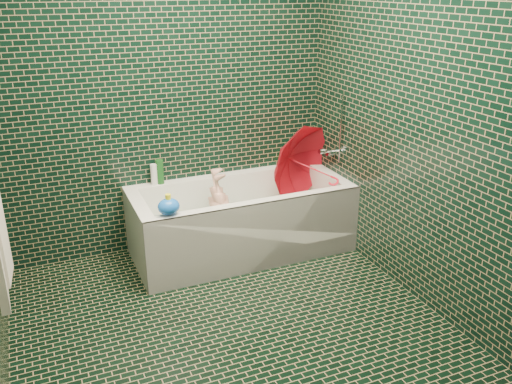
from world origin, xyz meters
name	(u,v)px	position (x,y,z in m)	size (l,w,h in m)	color
floor	(236,334)	(0.00, 0.00, 0.00)	(2.80, 2.80, 0.00)	black
wall_back	(167,93)	(0.00, 1.40, 1.25)	(2.80, 2.80, 0.00)	black
wall_front	(392,253)	(0.00, -1.40, 1.25)	(2.80, 2.80, 0.00)	black
wall_right	(426,117)	(1.30, 0.00, 1.25)	(2.80, 2.80, 0.00)	black
bathtub	(242,227)	(0.45, 1.01, 0.21)	(1.70, 0.75, 0.55)	white
bath_mat	(241,233)	(0.45, 1.02, 0.16)	(1.35, 0.47, 0.01)	green
water	(241,216)	(0.45, 1.02, 0.30)	(1.48, 0.53, 0.00)	silver
faucet	(333,148)	(1.26, 1.02, 0.77)	(0.18, 0.19, 0.55)	silver
child	(224,220)	(0.29, 0.99, 0.31)	(0.29, 0.19, 0.79)	tan
umbrella	(312,168)	(1.07, 1.02, 0.62)	(0.65, 0.65, 0.57)	red
soap_bottle_a	(302,164)	(1.14, 1.32, 0.55)	(0.10, 0.10, 0.26)	white
soap_bottle_b	(310,163)	(1.22, 1.32, 0.55)	(0.09, 0.10, 0.21)	#421E71
soap_bottle_c	(301,163)	(1.16, 1.36, 0.55)	(0.12, 0.12, 0.15)	#154A19
bottle_right_tall	(291,154)	(1.04, 1.33, 0.65)	(0.06, 0.06, 0.20)	#154A19
bottle_right_pump	(313,153)	(1.25, 1.31, 0.65)	(0.05, 0.05, 0.19)	silver
bottle_left_tall	(160,172)	(-0.10, 1.35, 0.65)	(0.06, 0.06, 0.19)	#154A19
bottle_left_short	(154,175)	(-0.15, 1.34, 0.63)	(0.05, 0.05, 0.17)	white
rubber_duck	(287,161)	(1.01, 1.33, 0.59)	(0.12, 0.08, 0.10)	yellow
bath_toy	(169,206)	(-0.20, 0.72, 0.62)	(0.18, 0.17, 0.15)	blue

